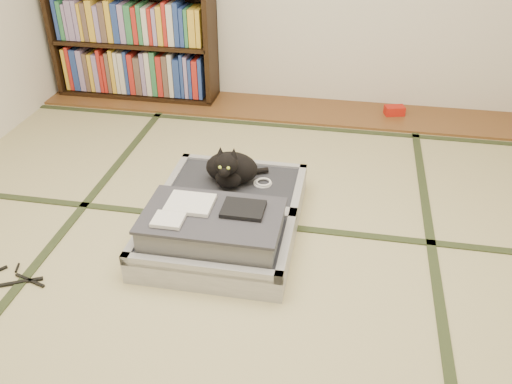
# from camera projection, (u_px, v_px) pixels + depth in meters

# --- Properties ---
(floor) EXTENTS (4.50, 4.50, 0.00)m
(floor) POSITION_uv_depth(u_px,v_px,m) (234.00, 269.00, 2.74)
(floor) COLOR #C7B684
(floor) RESTS_ON ground
(wood_strip) EXTENTS (4.00, 0.50, 0.02)m
(wood_strip) POSITION_uv_depth(u_px,v_px,m) (287.00, 109.00, 4.39)
(wood_strip) COLOR brown
(wood_strip) RESTS_ON ground
(red_item) EXTENTS (0.17, 0.13, 0.07)m
(red_item) POSITION_uv_depth(u_px,v_px,m) (394.00, 110.00, 4.26)
(red_item) COLOR red
(red_item) RESTS_ON wood_strip
(tatami_borders) EXTENTS (4.00, 4.50, 0.01)m
(tatami_borders) POSITION_uv_depth(u_px,v_px,m) (252.00, 214.00, 3.15)
(tatami_borders) COLOR #2D381E
(tatami_borders) RESTS_ON ground
(bookcase) EXTENTS (1.34, 0.31, 0.92)m
(bookcase) POSITION_uv_depth(u_px,v_px,m) (134.00, 44.00, 4.41)
(bookcase) COLOR black
(bookcase) RESTS_ON wood_strip
(suitcase) EXTENTS (0.78, 1.04, 0.31)m
(suitcase) POSITION_uv_depth(u_px,v_px,m) (223.00, 219.00, 2.92)
(suitcase) COLOR #B4B3B8
(suitcase) RESTS_ON floor
(cat) EXTENTS (0.35, 0.35, 0.28)m
(cat) POSITION_uv_depth(u_px,v_px,m) (231.00, 169.00, 3.09)
(cat) COLOR black
(cat) RESTS_ON suitcase
(cable_coil) EXTENTS (0.11, 0.11, 0.03)m
(cable_coil) POSITION_uv_depth(u_px,v_px,m) (263.00, 183.00, 3.14)
(cable_coil) COLOR white
(cable_coil) RESTS_ON suitcase
(hanger) EXTENTS (0.38, 0.25, 0.01)m
(hanger) POSITION_uv_depth(u_px,v_px,m) (6.00, 281.00, 2.65)
(hanger) COLOR black
(hanger) RESTS_ON floor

